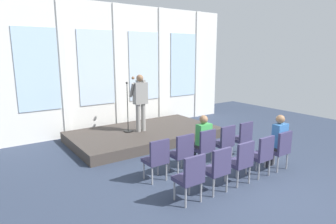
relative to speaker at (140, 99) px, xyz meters
name	(u,v)px	position (x,y,z in m)	size (l,w,h in m)	color
ground_plane	(257,192)	(0.17, -4.34, -1.32)	(15.55, 15.55, 0.00)	#2D384C
rear_partition	(122,68)	(0.21, 1.63, 0.84)	(9.07, 0.14, 4.32)	silver
stage_platform	(145,134)	(0.17, 0.04, -1.18)	(4.55, 2.61, 0.29)	#3F3833
speaker	(140,99)	(0.00, 0.00, 0.00)	(0.52, 0.69, 1.77)	gray
mic_stand	(128,121)	(-0.34, 0.18, -0.70)	(0.28, 0.28, 1.55)	black
chair_r0_c0	(157,157)	(-1.18, -2.77, -0.79)	(0.46, 0.44, 0.94)	#99999E
chair_r0_c1	(182,151)	(-0.50, -2.77, -0.79)	(0.46, 0.44, 0.94)	#99999E
chair_r0_c2	(204,146)	(0.17, -2.77, -0.79)	(0.46, 0.44, 0.94)	#99999E
audience_r0_c2	(202,138)	(0.17, -2.68, -0.61)	(0.36, 0.39, 1.27)	#2D2D33
chair_r0_c3	(224,141)	(0.84, -2.77, -0.79)	(0.46, 0.44, 0.94)	#99999E
chair_r0_c4	(242,136)	(1.52, -2.77, -0.79)	(0.46, 0.44, 0.94)	#99999E
chair_r1_c0	(191,176)	(-1.18, -3.89, -0.79)	(0.46, 0.44, 0.94)	#99999E
chair_r1_c1	(217,167)	(-0.50, -3.89, -0.79)	(0.46, 0.44, 0.94)	#99999E
chair_r1_c2	(241,160)	(0.17, -3.89, -0.79)	(0.46, 0.44, 0.94)	#99999E
chair_r1_c3	(262,154)	(0.84, -3.89, -0.79)	(0.46, 0.44, 0.94)	#99999E
chair_r1_c4	(280,148)	(1.52, -3.89, -0.79)	(0.46, 0.44, 0.94)	#99999E
audience_r1_c4	(277,139)	(1.52, -3.81, -0.59)	(0.36, 0.39, 1.31)	#2D2D33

